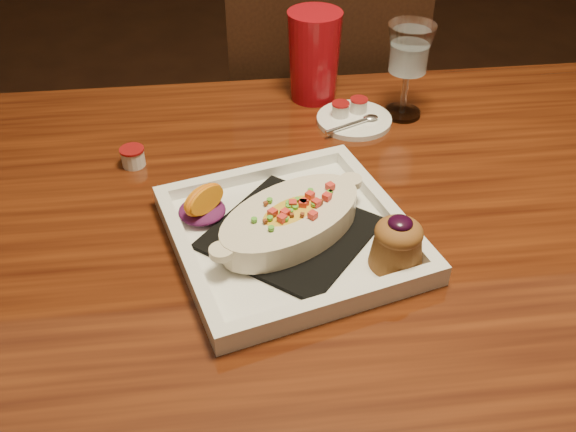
{
  "coord_description": "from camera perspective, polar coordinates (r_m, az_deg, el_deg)",
  "views": [
    {
      "loc": [
        -0.22,
        -0.68,
        1.31
      ],
      "look_at": [
        -0.14,
        -0.0,
        0.77
      ],
      "focal_mm": 40.0,
      "sensor_mm": 36.0,
      "label": 1
    }
  ],
  "objects": [
    {
      "name": "red_tumbler",
      "position": [
        1.16,
        2.32,
        14.0
      ],
      "size": [
        0.1,
        0.1,
        0.16
      ],
      "primitive_type": "cone",
      "color": "#A30B15",
      "rests_on": "table"
    },
    {
      "name": "creamer_loose",
      "position": [
        1.03,
        -13.63,
        5.15
      ],
      "size": [
        0.04,
        0.04,
        0.03
      ],
      "color": "silver",
      "rests_on": "table"
    },
    {
      "name": "saucer",
      "position": [
        1.12,
        5.77,
        8.7
      ],
      "size": [
        0.13,
        0.13,
        0.09
      ],
      "color": "white",
      "rests_on": "table"
    },
    {
      "name": "goblet",
      "position": [
        1.11,
        10.71,
        13.96
      ],
      "size": [
        0.08,
        0.08,
        0.16
      ],
      "color": "silver",
      "rests_on": "table"
    },
    {
      "name": "table",
      "position": [
        0.97,
        8.33,
        -4.81
      ],
      "size": [
        1.5,
        0.9,
        0.75
      ],
      "color": "maroon",
      "rests_on": "floor"
    },
    {
      "name": "plate",
      "position": [
        0.84,
        0.98,
        -1.17
      ],
      "size": [
        0.37,
        0.37,
        0.08
      ],
      "rotation": [
        0.0,
        0.0,
        0.27
      ],
      "color": "white",
      "rests_on": "table"
    },
    {
      "name": "chair_far",
      "position": [
        1.55,
        2.5,
        7.21
      ],
      "size": [
        0.42,
        0.42,
        0.93
      ],
      "rotation": [
        0.0,
        0.0,
        3.14
      ],
      "color": "black",
      "rests_on": "floor"
    }
  ]
}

